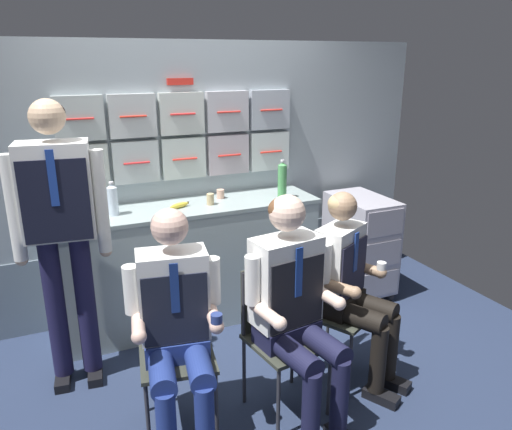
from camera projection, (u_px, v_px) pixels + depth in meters
The scene contains 18 objects.
ground at pixel (255, 396), 3.13m from camera, with size 4.80×4.80×0.04m, color #242F49.
galley_bulkhead at pixel (186, 180), 3.99m from camera, with size 4.20×0.14×2.15m.
galley_counter at pixel (193, 263), 3.90m from camera, with size 1.99×0.53×0.95m.
service_trolley at pixel (360, 242), 4.35m from camera, with size 0.40×0.65×0.88m.
folding_chair_left at pixel (175, 335), 2.77m from camera, with size 0.46×0.46×0.87m.
crew_member_left at pixel (176, 319), 2.57m from camera, with size 0.51×0.66×1.30m.
folding_chair_right at pixel (277, 322), 2.91m from camera, with size 0.45×0.46×0.87m.
crew_member_right at pixel (294, 301), 2.72m from camera, with size 0.53×0.67×1.33m.
folding_chair_by_counter at pixel (327, 296), 3.22m from camera, with size 0.54×0.54×0.87m.
crew_member_by_counter at pixel (352, 282), 3.08m from camera, with size 0.56×0.65×1.25m.
crew_member_standing at pixel (60, 219), 2.94m from camera, with size 0.56×0.31×1.81m.
water_bottle_tall at pixel (282, 180), 3.89m from camera, with size 0.07×0.07×0.31m.
water_bottle_clear at pixel (113, 200), 3.49m from camera, with size 0.07×0.07×0.24m.
coffee_cup_spare at pixel (84, 207), 3.58m from camera, with size 0.07×0.07×0.08m.
coffee_cup_white at pixel (220, 194), 3.93m from camera, with size 0.06×0.06×0.07m.
espresso_cup_small at pixel (92, 211), 3.48m from camera, with size 0.07×0.07×0.08m.
paper_cup_blue at pixel (210, 199), 3.76m from camera, with size 0.06×0.06×0.09m.
snack_banana at pixel (179, 205), 3.69m from camera, with size 0.17×0.10×0.04m.
Camera 1 is at (-1.07, -2.40, 2.02)m, focal length 34.78 mm.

